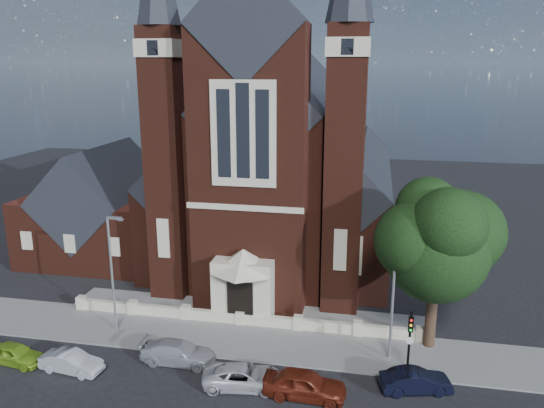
{
  "coord_description": "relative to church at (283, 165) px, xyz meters",
  "views": [
    {
      "loc": [
        8.56,
        -25.68,
        17.54
      ],
      "look_at": [
        1.12,
        12.0,
        7.27
      ],
      "focal_mm": 35.0,
      "sensor_mm": 36.0,
      "label": 1
    }
  ],
  "objects": [
    {
      "name": "ground",
      "position": [
        0.0,
        -7.94,
        -8.19
      ],
      "size": [
        120.0,
        120.0,
        0.0
      ],
      "primitive_type": "plane",
      "color": "black",
      "rests_on": "ground"
    },
    {
      "name": "pavement_strip",
      "position": [
        0.0,
        -18.44,
        -8.19
      ],
      "size": [
        60.0,
        5.0,
        0.12
      ],
      "primitive_type": "cube",
      "color": "slate",
      "rests_on": "ground"
    },
    {
      "name": "forecourt_paving",
      "position": [
        0.0,
        -14.44,
        -8.19
      ],
      "size": [
        26.0,
        3.0,
        0.14
      ],
      "primitive_type": "cube",
      "color": "slate",
      "rests_on": "ground"
    },
    {
      "name": "forecourt_wall",
      "position": [
        0.0,
        -16.44,
        -8.19
      ],
      "size": [
        24.0,
        0.4,
        0.9
      ],
      "primitive_type": "cube",
      "color": "#BDB396",
      "rests_on": "ground"
    },
    {
      "name": "church",
      "position": [
        0.0,
        0.0,
        0.0
      ],
      "size": [
        20.01,
        34.9,
        29.2
      ],
      "color": "#441C12",
      "rests_on": "ground"
    },
    {
      "name": "parish_hall",
      "position": [
        -16.0,
        -4.94,
        -4.17
      ],
      "size": [
        12.0,
        12.2,
        10.24
      ],
      "color": "#441C12",
      "rests_on": "ground"
    },
    {
      "name": "street_tree",
      "position": [
        12.6,
        -17.23,
        -1.23
      ],
      "size": [
        6.4,
        6.6,
        10.7
      ],
      "color": "black",
      "rests_on": "ground"
    },
    {
      "name": "street_lamp_left",
      "position": [
        -7.91,
        -18.94,
        -3.59
      ],
      "size": [
        1.16,
        0.22,
        8.09
      ],
      "color": "gray",
      "rests_on": "ground"
    },
    {
      "name": "street_lamp_right",
      "position": [
        10.09,
        -18.94,
        -3.59
      ],
      "size": [
        1.16,
        0.22,
        8.09
      ],
      "color": "gray",
      "rests_on": "ground"
    },
    {
      "name": "traffic_signal",
      "position": [
        11.0,
        -20.52,
        -5.6
      ],
      "size": [
        0.28,
        0.42,
        4.0
      ],
      "color": "black",
      "rests_on": "ground"
    },
    {
      "name": "car_lime_van",
      "position": [
        -12.11,
        -23.76,
        -7.56
      ],
      "size": [
        3.82,
        1.9,
        1.25
      ],
      "primitive_type": "imported",
      "rotation": [
        0.0,
        0.0,
        1.45
      ],
      "color": "#79A921",
      "rests_on": "ground"
    },
    {
      "name": "car_silver_a",
      "position": [
        -8.29,
        -23.9,
        -7.57
      ],
      "size": [
        3.88,
        1.69,
        1.24
      ],
      "primitive_type": "imported",
      "rotation": [
        0.0,
        0.0,
        1.47
      ],
      "color": "#A0A3A7",
      "rests_on": "ground"
    },
    {
      "name": "car_silver_b",
      "position": [
        -2.48,
        -21.79,
        -7.52
      ],
      "size": [
        4.63,
        1.92,
        1.34
      ],
      "primitive_type": "imported",
      "rotation": [
        0.0,
        0.0,
        1.56
      ],
      "color": "#9C9EA3",
      "rests_on": "ground"
    },
    {
      "name": "car_white_suv",
      "position": [
        1.98,
        -23.44,
        -7.55
      ],
      "size": [
        4.78,
        2.69,
        1.26
      ],
      "primitive_type": "imported",
      "rotation": [
        0.0,
        0.0,
        1.71
      ],
      "color": "silver",
      "rests_on": "ground"
    },
    {
      "name": "car_dark_red",
      "position": [
        5.43,
        -23.7,
        -7.42
      ],
      "size": [
        4.58,
        1.97,
        1.54
      ],
      "primitive_type": "imported",
      "rotation": [
        0.0,
        0.0,
        1.54
      ],
      "color": "#601E10",
      "rests_on": "ground"
    },
    {
      "name": "car_navy",
      "position": [
        11.37,
        -22.03,
        -7.55
      ],
      "size": [
        4.09,
        2.23,
        1.28
      ],
      "primitive_type": "imported",
      "rotation": [
        0.0,
        0.0,
        1.81
      ],
      "color": "black",
      "rests_on": "ground"
    }
  ]
}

